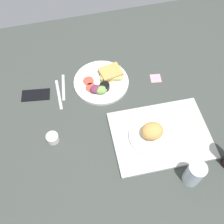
% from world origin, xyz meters
% --- Properties ---
extents(ground_plane, '(1.90, 1.50, 0.03)m').
position_xyz_m(ground_plane, '(0.00, 0.00, -0.01)').
color(ground_plane, '#383D38').
extents(serving_tray, '(0.46, 0.35, 0.02)m').
position_xyz_m(serving_tray, '(-0.18, 0.19, 0.01)').
color(serving_tray, '#B2B2AD').
rests_on(serving_tray, ground_plane).
extents(bread_plate_near, '(0.21, 0.21, 0.08)m').
position_xyz_m(bread_plate_near, '(-0.13, 0.19, 0.04)').
color(bread_plate_near, white).
rests_on(bread_plate_near, serving_tray).
extents(plate_with_salad, '(0.29, 0.29, 0.05)m').
position_xyz_m(plate_with_salad, '(0.02, -0.18, 0.02)').
color(plate_with_salad, white).
rests_on(plate_with_salad, ground_plane).
extents(drinking_glass, '(0.07, 0.07, 0.13)m').
position_xyz_m(drinking_glass, '(-0.23, 0.41, 0.07)').
color(drinking_glass, silver).
rests_on(drinking_glass, ground_plane).
extents(espresso_cup, '(0.06, 0.06, 0.04)m').
position_xyz_m(espresso_cup, '(0.32, 0.09, 0.02)').
color(espresso_cup, silver).
rests_on(espresso_cup, ground_plane).
extents(fork, '(0.03, 0.17, 0.01)m').
position_xyz_m(fork, '(0.23, -0.20, 0.00)').
color(fork, '#B7B7BC').
rests_on(fork, ground_plane).
extents(knife, '(0.01, 0.19, 0.01)m').
position_xyz_m(knife, '(0.26, -0.16, 0.00)').
color(knife, '#B7B7BC').
rests_on(knife, ground_plane).
extents(cell_phone, '(0.15, 0.09, 0.01)m').
position_xyz_m(cell_phone, '(0.37, -0.19, 0.00)').
color(cell_phone, black).
rests_on(cell_phone, ground_plane).
extents(sticky_note, '(0.06, 0.06, 0.00)m').
position_xyz_m(sticky_note, '(-0.27, -0.15, 0.00)').
color(sticky_note, pink).
rests_on(sticky_note, ground_plane).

